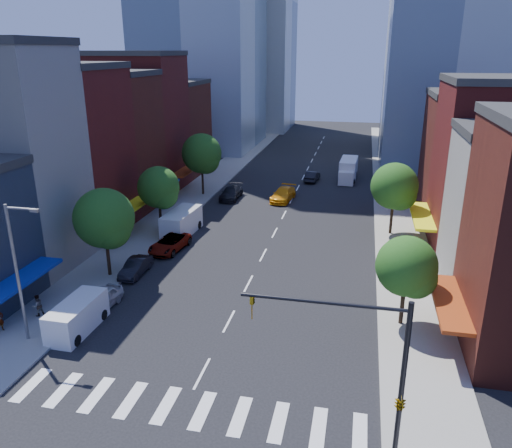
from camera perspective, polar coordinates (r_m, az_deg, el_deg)
The scene contains 29 objects.
ground at distance 30.19m, azimuth -6.19°, elevation -16.63°, with size 220.00×220.00×0.00m, color black.
sidewalk_left at distance 68.68m, azimuth -5.84°, elevation 4.34°, with size 5.00×120.00×0.15m, color gray.
sidewalk_right at distance 65.65m, azimuth 15.46°, elevation 3.03°, with size 5.00×120.00×0.15m, color gray.
crosswalk at distance 27.96m, azimuth -8.20°, elevation -20.09°, with size 19.00×3.00×0.01m, color silver.
bldg_left_2 at distance 53.33m, azimuth -21.48°, elevation 7.52°, with size 12.00×9.00×16.00m, color #5E1716.
bldg_left_3 at distance 60.56m, azimuth -17.08°, elevation 8.78°, with size 12.00×8.00×15.00m, color #4F1A13.
bldg_left_4 at distance 67.87m, azimuth -13.72°, elevation 10.98°, with size 12.00×9.00×17.00m, color #5E1716.
bldg_left_5 at distance 76.74m, azimuth -10.55°, elevation 10.59°, with size 12.00×10.00×13.00m, color #4F1A13.
bldg_right_2 at distance 49.87m, azimuth 26.87°, elevation 5.44°, with size 12.00×10.00×15.00m, color #5E1716.
bldg_right_3 at distance 59.59m, azimuth 24.50°, elevation 6.76°, with size 12.00×10.00×13.00m, color #4F1A13.
tower_far_w at distance 121.41m, azimuth -0.43°, elevation 24.15°, with size 18.00×18.00×56.00m, color #9EA5AD.
traffic_signal at distance 23.05m, azimuth 14.91°, elevation -17.29°, with size 7.24×2.24×8.00m.
streetlight at distance 33.64m, azimuth -25.52°, elevation -4.29°, with size 2.25×0.25×9.00m.
tree_left_near at distance 41.24m, azimuth -16.81°, elevation 0.36°, with size 4.80×4.80×7.30m.
tree_left_mid at distance 50.79m, azimuth -10.95°, elevation 3.94°, with size 4.20×4.20×6.65m.
tree_left_far at distance 63.40m, azimuth -6.12°, elevation 7.83°, with size 5.00×5.00×7.75m.
tree_right_near at distance 34.00m, azimuth 17.05°, elevation -4.95°, with size 4.00×4.00×6.20m.
tree_right_far at distance 50.79m, azimuth 15.69°, elevation 3.96°, with size 4.60×4.60×7.20m.
parked_car_front at distance 37.81m, azimuth -17.43°, elevation -8.28°, with size 1.71×4.26×1.45m, color #B3B4B8.
parked_car_second at distance 42.58m, azimuth -13.57°, elevation -4.80°, with size 1.42×4.08×1.34m, color black.
parked_car_third at distance 46.92m, azimuth -9.83°, elevation -2.20°, with size 2.34×5.07×1.41m, color #999999.
parked_car_rear at distance 62.59m, azimuth -2.85°, elevation 3.58°, with size 2.12×5.22×1.52m, color black.
cargo_van_near at distance 35.38m, azimuth -19.88°, elevation -10.00°, with size 2.06×4.92×2.08m.
cargo_van_far at distance 50.75m, azimuth -8.57°, elevation 0.12°, with size 2.66×5.80×2.41m.
taxi at distance 61.75m, azimuth 3.12°, elevation 3.39°, with size 2.22×5.45×1.58m, color #FEA20D.
traffic_car_oncoming at distance 71.47m, azimuth 6.44°, elevation 5.44°, with size 1.52×4.36×1.44m, color black.
traffic_car_far at distance 78.46m, azimuth 10.67°, elevation 6.46°, with size 1.67×4.16×1.42m, color #999999.
box_truck at distance 72.71m, azimuth 10.48°, elevation 6.03°, with size 2.54×7.48×2.98m.
pedestrian_far at distance 38.12m, azimuth -23.70°, elevation -8.51°, with size 0.76×0.59×1.56m, color #999999.
Camera 1 is at (8.14, -23.11, 17.64)m, focal length 35.00 mm.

